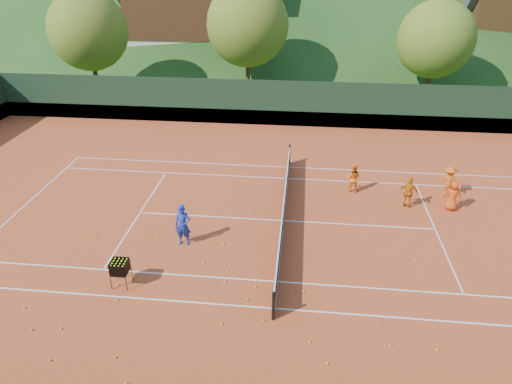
# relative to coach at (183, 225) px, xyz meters

# --- Properties ---
(ground) EXTENTS (400.00, 400.00, 0.00)m
(ground) POSITION_rel_coach_xyz_m (3.84, 2.15, -0.89)
(ground) COLOR #2E4B17
(ground) RESTS_ON ground
(clay_court) EXTENTS (40.00, 24.00, 0.02)m
(clay_court) POSITION_rel_coach_xyz_m (3.84, 2.15, -0.88)
(clay_court) COLOR #B6411D
(clay_court) RESTS_ON ground
(coach) EXTENTS (0.64, 0.42, 1.74)m
(coach) POSITION_rel_coach_xyz_m (0.00, 0.00, 0.00)
(coach) COLOR #182F9C
(coach) RESTS_ON clay_court
(student_a) EXTENTS (0.75, 0.61, 1.41)m
(student_a) POSITION_rel_coach_xyz_m (6.99, 5.27, -0.16)
(student_a) COLOR orange
(student_a) RESTS_ON clay_court
(student_b) EXTENTS (0.94, 0.65, 1.49)m
(student_b) POSITION_rel_coach_xyz_m (9.37, 3.94, -0.12)
(student_b) COLOR orange
(student_b) RESTS_ON clay_court
(student_c) EXTENTS (0.80, 0.65, 1.41)m
(student_c) POSITION_rel_coach_xyz_m (11.29, 3.92, -0.16)
(student_c) COLOR #D74813
(student_c) RESTS_ON clay_court
(student_d) EXTENTS (1.07, 0.75, 1.51)m
(student_d) POSITION_rel_coach_xyz_m (11.44, 5.26, -0.11)
(student_d) COLOR #CD5A12
(student_d) RESTS_ON clay_court
(tennis_ball_0) EXTENTS (0.07, 0.07, 0.07)m
(tennis_ball_0) POSITION_rel_coach_xyz_m (5.51, -5.43, -0.83)
(tennis_ball_0) COLOR #C4DE25
(tennis_ball_0) RESTS_ON clay_court
(tennis_ball_1) EXTENTS (0.07, 0.07, 0.07)m
(tennis_ball_1) POSITION_rel_coach_xyz_m (7.39, -4.55, -0.83)
(tennis_ball_1) COLOR #C4DE25
(tennis_ball_1) RESTS_ON clay_court
(tennis_ball_2) EXTENTS (0.07, 0.07, 0.07)m
(tennis_ball_2) POSITION_rel_coach_xyz_m (-0.58, -5.88, -0.83)
(tennis_ball_2) COLOR #C4DE25
(tennis_ball_2) RESTS_ON clay_court
(tennis_ball_3) EXTENTS (0.07, 0.07, 0.07)m
(tennis_ball_3) POSITION_rel_coach_xyz_m (1.84, -1.25, -0.83)
(tennis_ball_3) COLOR #C4DE25
(tennis_ball_3) RESTS_ON clay_court
(tennis_ball_4) EXTENTS (0.07, 0.07, 0.07)m
(tennis_ball_4) POSITION_rel_coach_xyz_m (-1.83, 0.98, -0.83)
(tennis_ball_4) COLOR #C4DE25
(tennis_ball_4) RESTS_ON clay_court
(tennis_ball_5) EXTENTS (0.07, 0.07, 0.07)m
(tennis_ball_5) POSITION_rel_coach_xyz_m (-4.31, -4.22, -0.83)
(tennis_ball_5) COLOR #C4DE25
(tennis_ball_5) RESTS_ON clay_court
(tennis_ball_6) EXTENTS (0.07, 0.07, 0.07)m
(tennis_ball_6) POSITION_rel_coach_xyz_m (2.02, -2.14, -0.83)
(tennis_ball_6) COLOR #C4DE25
(tennis_ball_6) RESTS_ON clay_court
(tennis_ball_7) EXTENTS (0.07, 0.07, 0.07)m
(tennis_ball_7) POSITION_rel_coach_xyz_m (3.54, -3.94, -0.83)
(tennis_ball_7) COLOR #C4DE25
(tennis_ball_7) RESTS_ON clay_court
(tennis_ball_8) EXTENTS (0.07, 0.07, 0.07)m
(tennis_ball_8) POSITION_rel_coach_xyz_m (1.56, 0.06, -0.83)
(tennis_ball_8) COLOR #C4DE25
(tennis_ball_8) RESTS_ON clay_court
(tennis_ball_9) EXTENTS (0.07, 0.07, 0.07)m
(tennis_ball_9) POSITION_rel_coach_xyz_m (-3.55, -5.11, -0.83)
(tennis_ball_9) COLOR #C4DE25
(tennis_ball_9) RESTS_ON clay_court
(tennis_ball_10) EXTENTS (0.07, 0.07, 0.07)m
(tennis_ball_10) POSITION_rel_coach_xyz_m (8.74, -4.59, -0.83)
(tennis_ball_10) COLOR #C4DE25
(tennis_ball_10) RESTS_ON clay_court
(tennis_ball_11) EXTENTS (0.07, 0.07, 0.07)m
(tennis_ball_11) POSITION_rel_coach_xyz_m (-4.32, 1.00, -0.83)
(tennis_ball_11) COLOR #C4DE25
(tennis_ball_11) RESTS_ON clay_court
(tennis_ball_12) EXTENTS (0.07, 0.07, 0.07)m
(tennis_ball_12) POSITION_rel_coach_xyz_m (-2.39, -6.18, -0.83)
(tennis_ball_12) COLOR #C4DE25
(tennis_ball_12) RESTS_ON clay_court
(tennis_ball_13) EXTENTS (0.07, 0.07, 0.07)m
(tennis_ball_13) POSITION_rel_coach_xyz_m (8.94, -0.19, -0.83)
(tennis_ball_13) COLOR #C4DE25
(tennis_ball_13) RESTS_ON clay_court
(tennis_ball_14) EXTENTS (0.07, 0.07, 0.07)m
(tennis_ball_14) POSITION_rel_coach_xyz_m (-0.80, -0.89, -0.83)
(tennis_ball_14) COLOR #C4DE25
(tennis_ball_14) RESTS_ON clay_court
(tennis_ball_15) EXTENTS (0.07, 0.07, 0.07)m
(tennis_ball_15) POSITION_rel_coach_xyz_m (-1.42, -3.54, -0.83)
(tennis_ball_15) COLOR #C4DE25
(tennis_ball_15) RESTS_ON clay_court
(tennis_ball_17) EXTENTS (0.07, 0.07, 0.07)m
(tennis_ball_17) POSITION_rel_coach_xyz_m (-3.79, 0.20, -0.83)
(tennis_ball_17) COLOR #C4DE25
(tennis_ball_17) RESTS_ON clay_court
(tennis_ball_18) EXTENTS (0.07, 0.07, 0.07)m
(tennis_ball_18) POSITION_rel_coach_xyz_m (3.12, -2.36, -0.83)
(tennis_ball_18) COLOR #C4DE25
(tennis_ball_18) RESTS_ON clay_court
(tennis_ball_20) EXTENTS (0.07, 0.07, 0.07)m
(tennis_ball_20) POSITION_rel_coach_xyz_m (5.01, -4.67, -0.83)
(tennis_ball_20) COLOR #C4DE25
(tennis_ball_20) RESTS_ON clay_court
(tennis_ball_21) EXTENTS (0.07, 0.07, 0.07)m
(tennis_ball_21) POSITION_rel_coach_xyz_m (0.05, -6.71, -0.83)
(tennis_ball_21) COLOR #C4DE25
(tennis_ball_21) RESTS_ON clay_court
(tennis_ball_22) EXTENTS (0.07, 0.07, 0.07)m
(tennis_ball_22) POSITION_rel_coach_xyz_m (1.03, -1.24, -0.83)
(tennis_ball_22) COLOR #C4DE25
(tennis_ball_22) RESTS_ON clay_court
(tennis_ball_23) EXTENTS (0.07, 0.07, 0.07)m
(tennis_ball_23) POSITION_rel_coach_xyz_m (-1.21, 0.41, -0.83)
(tennis_ball_23) COLOR #C4DE25
(tennis_ball_23) RESTS_ON clay_court
(tennis_ball_24) EXTENTS (0.07, 0.07, 0.07)m
(tennis_ball_24) POSITION_rel_coach_xyz_m (2.26, -4.24, -0.83)
(tennis_ball_24) COLOR #C4DE25
(tennis_ball_24) RESTS_ON clay_court
(tennis_ball_25) EXTENTS (0.07, 0.07, 0.07)m
(tennis_ball_25) POSITION_rel_coach_xyz_m (4.78, -2.42, -0.83)
(tennis_ball_25) COLOR #C4DE25
(tennis_ball_25) RESTS_ON clay_court
(tennis_ball_26) EXTENTS (0.07, 0.07, 0.07)m
(tennis_ball_26) POSITION_rel_coach_xyz_m (-1.69, -2.77, -0.83)
(tennis_ball_26) COLOR #C4DE25
(tennis_ball_26) RESTS_ON clay_court
(tennis_ball_27) EXTENTS (0.07, 0.07, 0.07)m
(tennis_ball_27) POSITION_rel_coach_xyz_m (2.91, -3.01, -0.83)
(tennis_ball_27) COLOR #C4DE25
(tennis_ball_27) RESTS_ON clay_court
(tennis_ball_28) EXTENTS (0.07, 0.07, 0.07)m
(tennis_ball_28) POSITION_rel_coach_xyz_m (-2.69, -4.97, -0.83)
(tennis_ball_28) COLOR #C4DE25
(tennis_ball_28) RESTS_ON clay_court
(court_lines) EXTENTS (23.83, 11.03, 0.00)m
(court_lines) POSITION_rel_coach_xyz_m (3.84, 2.15, -0.86)
(court_lines) COLOR silver
(court_lines) RESTS_ON clay_court
(tennis_net) EXTENTS (0.10, 12.07, 1.10)m
(tennis_net) POSITION_rel_coach_xyz_m (3.84, 2.15, -0.37)
(tennis_net) COLOR black
(tennis_net) RESTS_ON clay_court
(perimeter_fence) EXTENTS (40.40, 24.24, 3.00)m
(perimeter_fence) POSITION_rel_coach_xyz_m (3.84, 2.15, 0.38)
(perimeter_fence) COLOR black
(perimeter_fence) RESTS_ON clay_court
(ball_hopper) EXTENTS (0.57, 0.57, 1.00)m
(ball_hopper) POSITION_rel_coach_xyz_m (-1.55, -2.70, -0.12)
(ball_hopper) COLOR black
(ball_hopper) RESTS_ON clay_court
(chalet_left) EXTENTS (13.80, 9.93, 12.92)m
(chalet_left) POSITION_rel_coach_xyz_m (-6.16, 32.15, 4.76)
(chalet_left) COLOR beige
(chalet_left) RESTS_ON ground
(chalet_mid) EXTENTS (12.65, 8.82, 11.45)m
(chalet_mid) POSITION_rel_coach_xyz_m (9.84, 36.15, 4.10)
(chalet_mid) COLOR beige
(chalet_mid) RESTS_ON ground
(tree_a) EXTENTS (6.00, 6.00, 7.88)m
(tree_a) POSITION_rel_coach_xyz_m (-12.16, 20.15, 3.98)
(tree_a) COLOR #3F2719
(tree_a) RESTS_ON ground
(tree_b) EXTENTS (6.40, 6.40, 8.40)m
(tree_b) POSITION_rel_coach_xyz_m (-0.16, 22.15, 4.31)
(tree_b) COLOR #3E2A19
(tree_b) RESTS_ON ground
(tree_c) EXTENTS (5.60, 5.60, 7.35)m
(tree_c) POSITION_rel_coach_xyz_m (13.84, 21.15, 3.66)
(tree_c) COLOR #3F2A19
(tree_c) RESTS_ON ground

